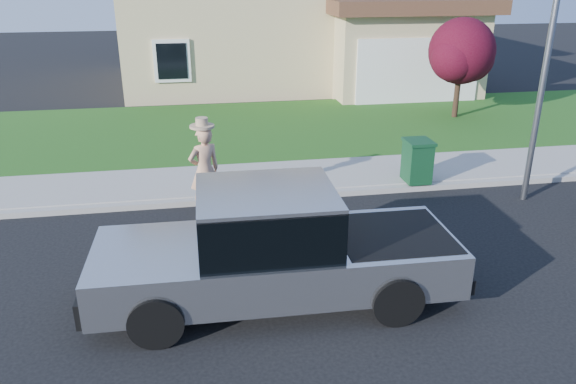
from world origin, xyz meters
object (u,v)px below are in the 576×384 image
(pickup_truck, at_px, (275,250))
(street_lamp, at_px, (548,56))
(woman, at_px, (204,169))
(trash_bin, at_px, (417,160))
(ornamental_tree, at_px, (462,54))

(pickup_truck, relative_size, street_lamp, 1.02)
(pickup_truck, distance_m, street_lamp, 6.98)
(woman, height_order, trash_bin, woman)
(ornamental_tree, bearing_deg, trash_bin, -122.87)
(pickup_truck, distance_m, trash_bin, 5.65)
(woman, distance_m, ornamental_tree, 10.56)
(trash_bin, bearing_deg, street_lamp, -29.34)
(ornamental_tree, distance_m, trash_bin, 6.87)
(pickup_truck, distance_m, ornamental_tree, 12.37)
(woman, relative_size, street_lamp, 0.37)
(pickup_truck, height_order, street_lamp, street_lamp)
(pickup_truck, relative_size, trash_bin, 5.70)
(trash_bin, relative_size, street_lamp, 0.18)
(pickup_truck, height_order, trash_bin, pickup_truck)
(trash_bin, distance_m, street_lamp, 3.38)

